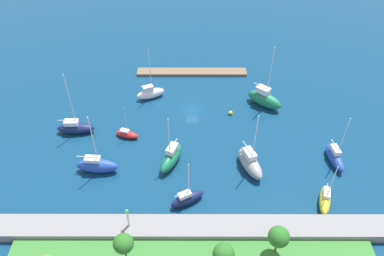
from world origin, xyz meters
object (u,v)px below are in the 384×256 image
sailboat_red_mid_basin (127,134)px  sailboat_navy_center_basin (187,198)px  sailboat_yellow_inner_mooring (325,200)px  sailboat_blue_far_south (335,157)px  pier_dock (192,72)px  sailboat_navy_lone_north (75,128)px  sailboat_white_west_end (150,93)px  mooring_buoy_yellow (231,113)px  sailboat_green_near_pier (264,99)px  sailboat_blue_lone_south (97,165)px  park_tree_center (224,254)px  sailboat_green_off_beacon (171,158)px  park_tree_midwest (279,237)px  park_tree_east (123,244)px  harbor_beacon (128,216)px  sailboat_gray_outer_mooring (250,163)px

sailboat_red_mid_basin → sailboat_navy_center_basin: size_ratio=0.81×
sailboat_yellow_inner_mooring → sailboat_blue_far_south: bearing=172.2°
pier_dock → sailboat_navy_lone_north: size_ratio=1.92×
sailboat_white_west_end → mooring_buoy_yellow: 18.00m
sailboat_green_near_pier → sailboat_navy_center_basin: sailboat_green_near_pier is taller
sailboat_blue_lone_south → park_tree_center: bearing=-37.9°
sailboat_green_off_beacon → park_tree_midwest: bearing=64.6°
sailboat_blue_lone_south → sailboat_blue_far_south: bearing=6.6°
sailboat_navy_center_basin → mooring_buoy_yellow: size_ratio=10.66×
park_tree_east → harbor_beacon: bearing=-87.7°
sailboat_blue_lone_south → sailboat_red_mid_basin: sailboat_blue_lone_south is taller
sailboat_navy_lone_north → sailboat_blue_far_south: bearing=-10.5°
sailboat_blue_lone_south → sailboat_green_off_beacon: 12.98m
harbor_beacon → sailboat_blue_far_south: 37.89m
harbor_beacon → sailboat_red_mid_basin: size_ratio=0.51×
harbor_beacon → pier_dock: bearing=-102.1°
park_tree_east → sailboat_blue_lone_south: (7.40, -17.23, -3.26)m
park_tree_east → sailboat_navy_center_basin: bearing=-129.0°
sailboat_red_mid_basin → sailboat_blue_far_south: bearing=6.5°
harbor_beacon → sailboat_red_mid_basin: (3.23, -21.02, -3.00)m
sailboat_gray_outer_mooring → sailboat_red_mid_basin: (22.77, -8.27, -0.80)m
sailboat_gray_outer_mooring → sailboat_white_west_end: bearing=-158.9°
sailboat_gray_outer_mooring → sailboat_white_west_end: 28.41m
park_tree_center → sailboat_blue_far_south: bearing=-136.0°
sailboat_blue_lone_south → sailboat_gray_outer_mooring: sailboat_gray_outer_mooring is taller
sailboat_blue_lone_south → sailboat_white_west_end: size_ratio=1.04×
sailboat_gray_outer_mooring → sailboat_yellow_inner_mooring: (-11.19, 7.68, -0.39)m
sailboat_yellow_inner_mooring → sailboat_red_mid_basin: size_ratio=1.28×
park_tree_center → sailboat_green_near_pier: size_ratio=0.33×
park_tree_midwest → sailboat_white_west_end: sailboat_white_west_end is taller
sailboat_green_near_pier → park_tree_midwest: bearing=-56.5°
sailboat_navy_center_basin → sailboat_green_near_pier: bearing=29.7°
sailboat_white_west_end → sailboat_blue_far_south: sailboat_white_west_end is taller
pier_dock → sailboat_yellow_inner_mooring: (-21.45, 38.35, 0.84)m
park_tree_midwest → sailboat_blue_far_south: 23.06m
sailboat_green_near_pier → mooring_buoy_yellow: 8.04m
sailboat_navy_lone_north → sailboat_blue_far_south: 48.98m
mooring_buoy_yellow → park_tree_east: bearing=62.5°
park_tree_east → sailboat_blue_far_south: (-34.74, -19.48, -3.47)m
sailboat_green_near_pier → pier_dock: bearing=-179.9°
sailboat_green_near_pier → sailboat_navy_lone_north: bearing=-128.1°
harbor_beacon → sailboat_white_west_end: bearing=-90.5°
sailboat_green_near_pier → sailboat_blue_far_south: bearing=-19.1°
sailboat_navy_lone_north → sailboat_gray_outer_mooring: size_ratio=1.08×
park_tree_east → sailboat_green_near_pier: sailboat_green_near_pier is taller
park_tree_midwest → park_tree_east: bearing=3.2°
pier_dock → park_tree_midwest: 48.94m
harbor_beacon → sailboat_red_mid_basin: 21.48m
harbor_beacon → park_tree_center: bearing=155.6°
harbor_beacon → park_tree_east: bearing=92.3°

